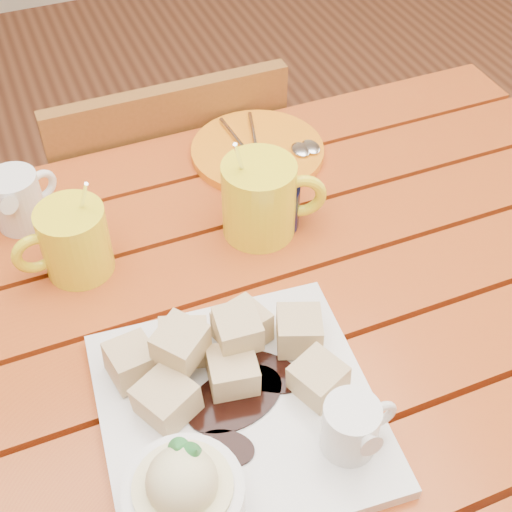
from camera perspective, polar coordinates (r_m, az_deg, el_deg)
name	(u,v)px	position (r m, az deg, el deg)	size (l,w,h in m)	color
table	(235,385)	(0.92, -1.67, -10.25)	(1.20, 0.79, 0.75)	#9E2A14
dessert_plate	(227,418)	(0.73, -2.35, -12.84)	(0.30, 0.30, 0.11)	white
coffee_mug_left	(73,241)	(0.89, -14.46, 1.21)	(0.12, 0.08, 0.14)	yellow
coffee_mug_right	(261,198)	(0.91, 0.43, 4.68)	(0.13, 0.10, 0.16)	yellow
cream_pitcher	(18,199)	(0.98, -18.48, 4.35)	(0.09, 0.08, 0.08)	white
sugar_caddy	(268,204)	(0.94, 0.93, 4.19)	(0.08, 0.08, 0.09)	black
orange_saucer	(259,151)	(1.07, 0.23, 8.42)	(0.20, 0.20, 0.02)	orange
chair_far	(168,223)	(1.40, -7.09, 2.61)	(0.39, 0.39, 0.82)	brown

